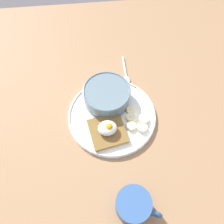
{
  "coord_description": "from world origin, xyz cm",
  "views": [
    {
      "loc": [
        3.55,
        33.2,
        64.68
      ],
      "look_at": [
        0.0,
        0.0,
        5.0
      ],
      "focal_mm": 35.0,
      "sensor_mm": 36.0,
      "label": 1
    }
  ],
  "objects_px": {
    "poached_egg": "(108,128)",
    "spoon": "(126,74)",
    "banana_slice_front": "(131,126)",
    "banana_slice_inner": "(142,128)",
    "banana_slice_back": "(130,110)",
    "toast_slice": "(108,131)",
    "coffee_mug": "(133,205)",
    "oatmeal_bowl": "(107,95)",
    "banana_slice_right": "(130,118)",
    "banana_slice_left": "(144,119)"
  },
  "relations": [
    {
      "from": "banana_slice_inner",
      "to": "spoon",
      "type": "distance_m",
      "value": 0.23
    },
    {
      "from": "banana_slice_left",
      "to": "banana_slice_right",
      "type": "relative_size",
      "value": 1.17
    },
    {
      "from": "banana_slice_front",
      "to": "banana_slice_left",
      "type": "xyz_separation_m",
      "value": [
        -0.04,
        -0.02,
        -0.0
      ]
    },
    {
      "from": "poached_egg",
      "to": "banana_slice_right",
      "type": "relative_size",
      "value": 1.43
    },
    {
      "from": "banana_slice_front",
      "to": "banana_slice_right",
      "type": "distance_m",
      "value": 0.03
    },
    {
      "from": "coffee_mug",
      "to": "poached_egg",
      "type": "bearing_deg",
      "value": -78.58
    },
    {
      "from": "toast_slice",
      "to": "banana_slice_front",
      "type": "height_order",
      "value": "banana_slice_front"
    },
    {
      "from": "toast_slice",
      "to": "spoon",
      "type": "bearing_deg",
      "value": -111.21
    },
    {
      "from": "oatmeal_bowl",
      "to": "coffee_mug",
      "type": "xyz_separation_m",
      "value": [
        -0.04,
        0.33,
        0.0
      ]
    },
    {
      "from": "oatmeal_bowl",
      "to": "banana_slice_left",
      "type": "bearing_deg",
      "value": 140.14
    },
    {
      "from": "poached_egg",
      "to": "coffee_mug",
      "type": "relative_size",
      "value": 0.51
    },
    {
      "from": "coffee_mug",
      "to": "spoon",
      "type": "xyz_separation_m",
      "value": [
        -0.04,
        -0.44,
        -0.03
      ]
    },
    {
      "from": "banana_slice_right",
      "to": "poached_egg",
      "type": "bearing_deg",
      "value": 27.97
    },
    {
      "from": "toast_slice",
      "to": "banana_slice_right",
      "type": "distance_m",
      "value": 0.09
    },
    {
      "from": "toast_slice",
      "to": "poached_egg",
      "type": "bearing_deg",
      "value": 166.07
    },
    {
      "from": "oatmeal_bowl",
      "to": "banana_slice_right",
      "type": "bearing_deg",
      "value": 130.75
    },
    {
      "from": "oatmeal_bowl",
      "to": "banana_slice_inner",
      "type": "height_order",
      "value": "oatmeal_bowl"
    },
    {
      "from": "banana_slice_right",
      "to": "spoon",
      "type": "xyz_separation_m",
      "value": [
        -0.01,
        -0.19,
        -0.01
      ]
    },
    {
      "from": "banana_slice_right",
      "to": "spoon",
      "type": "bearing_deg",
      "value": -93.54
    },
    {
      "from": "banana_slice_right",
      "to": "spoon",
      "type": "height_order",
      "value": "banana_slice_right"
    },
    {
      "from": "banana_slice_front",
      "to": "banana_slice_inner",
      "type": "xyz_separation_m",
      "value": [
        -0.03,
        0.01,
        -0.0
      ]
    },
    {
      "from": "banana_slice_front",
      "to": "coffee_mug",
      "type": "relative_size",
      "value": 0.35
    },
    {
      "from": "banana_slice_front",
      "to": "banana_slice_inner",
      "type": "distance_m",
      "value": 0.04
    },
    {
      "from": "poached_egg",
      "to": "banana_slice_right",
      "type": "height_order",
      "value": "poached_egg"
    },
    {
      "from": "toast_slice",
      "to": "coffee_mug",
      "type": "relative_size",
      "value": 1.09
    },
    {
      "from": "banana_slice_front",
      "to": "banana_slice_left",
      "type": "distance_m",
      "value": 0.05
    },
    {
      "from": "toast_slice",
      "to": "banana_slice_left",
      "type": "distance_m",
      "value": 0.12
    },
    {
      "from": "oatmeal_bowl",
      "to": "toast_slice",
      "type": "xyz_separation_m",
      "value": [
        0.01,
        0.12,
        -0.02
      ]
    },
    {
      "from": "banana_slice_back",
      "to": "toast_slice",
      "type": "bearing_deg",
      "value": 39.44
    },
    {
      "from": "toast_slice",
      "to": "banana_slice_left",
      "type": "relative_size",
      "value": 2.62
    },
    {
      "from": "oatmeal_bowl",
      "to": "spoon",
      "type": "height_order",
      "value": "oatmeal_bowl"
    },
    {
      "from": "coffee_mug",
      "to": "banana_slice_right",
      "type": "bearing_deg",
      "value": -97.08
    },
    {
      "from": "toast_slice",
      "to": "banana_slice_back",
      "type": "distance_m",
      "value": 0.1
    },
    {
      "from": "banana_slice_left",
      "to": "banana_slice_right",
      "type": "height_order",
      "value": "banana_slice_left"
    },
    {
      "from": "banana_slice_inner",
      "to": "coffee_mug",
      "type": "bearing_deg",
      "value": 73.75
    },
    {
      "from": "toast_slice",
      "to": "poached_egg",
      "type": "height_order",
      "value": "poached_egg"
    },
    {
      "from": "toast_slice",
      "to": "poached_egg",
      "type": "xyz_separation_m",
      "value": [
        -0.0,
        0.0,
        0.02
      ]
    },
    {
      "from": "oatmeal_bowl",
      "to": "banana_slice_front",
      "type": "bearing_deg",
      "value": 120.49
    },
    {
      "from": "banana_slice_back",
      "to": "banana_slice_inner",
      "type": "xyz_separation_m",
      "value": [
        -0.03,
        0.07,
        0.0
      ]
    },
    {
      "from": "banana_slice_back",
      "to": "coffee_mug",
      "type": "bearing_deg",
      "value": 82.73
    },
    {
      "from": "poached_egg",
      "to": "spoon",
      "type": "xyz_separation_m",
      "value": [
        -0.09,
        -0.23,
        -0.04
      ]
    },
    {
      "from": "banana_slice_front",
      "to": "banana_slice_left",
      "type": "bearing_deg",
      "value": -156.51
    },
    {
      "from": "toast_slice",
      "to": "banana_slice_back",
      "type": "height_order",
      "value": "toast_slice"
    },
    {
      "from": "poached_egg",
      "to": "spoon",
      "type": "relative_size",
      "value": 0.46
    },
    {
      "from": "banana_slice_inner",
      "to": "coffee_mug",
      "type": "relative_size",
      "value": 0.38
    },
    {
      "from": "banana_slice_front",
      "to": "banana_slice_inner",
      "type": "relative_size",
      "value": 0.93
    },
    {
      "from": "banana_slice_inner",
      "to": "banana_slice_back",
      "type": "bearing_deg",
      "value": -68.15
    },
    {
      "from": "oatmeal_bowl",
      "to": "banana_slice_right",
      "type": "distance_m",
      "value": 0.11
    },
    {
      "from": "toast_slice",
      "to": "banana_slice_right",
      "type": "relative_size",
      "value": 3.08
    },
    {
      "from": "toast_slice",
      "to": "spoon",
      "type": "height_order",
      "value": "toast_slice"
    }
  ]
}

